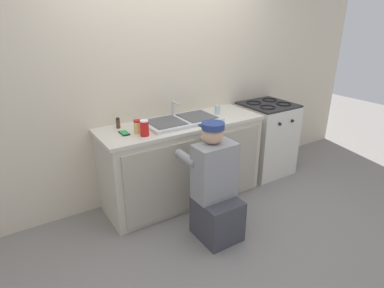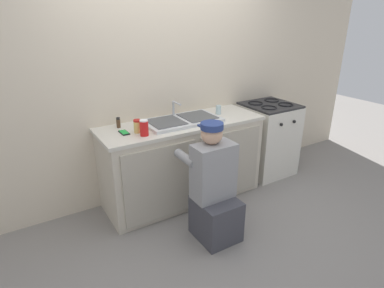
% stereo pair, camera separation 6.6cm
% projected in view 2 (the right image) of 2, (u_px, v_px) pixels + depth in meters
% --- Properties ---
extents(ground_plane, '(12.00, 12.00, 0.00)m').
position_uv_depth(ground_plane, '(197.00, 209.00, 3.48)').
color(ground_plane, gray).
extents(back_wall, '(6.00, 0.10, 2.50)m').
position_uv_depth(back_wall, '(166.00, 84.00, 3.52)').
color(back_wall, beige).
rests_on(back_wall, ground_plane).
extents(counter_cabinet, '(1.74, 0.62, 0.87)m').
position_uv_depth(counter_cabinet, '(183.00, 163.00, 3.55)').
color(counter_cabinet, beige).
rests_on(counter_cabinet, ground_plane).
extents(countertop, '(1.78, 0.62, 0.04)m').
position_uv_depth(countertop, '(182.00, 124.00, 3.38)').
color(countertop, beige).
rests_on(countertop, counter_cabinet).
extents(sink_double_basin, '(0.80, 0.44, 0.19)m').
position_uv_depth(sink_double_basin, '(182.00, 120.00, 3.37)').
color(sink_double_basin, silver).
rests_on(sink_double_basin, countertop).
extents(stove_range, '(0.61, 0.62, 0.94)m').
position_uv_depth(stove_range, '(267.00, 139.00, 4.15)').
color(stove_range, silver).
rests_on(stove_range, ground_plane).
extents(plumber_person, '(0.42, 0.61, 1.10)m').
position_uv_depth(plumber_person, '(214.00, 192.00, 2.91)').
color(plumber_person, '#3F3F47').
rests_on(plumber_person, ground_plane).
extents(cell_phone, '(0.07, 0.14, 0.01)m').
position_uv_depth(cell_phone, '(124.00, 133.00, 3.06)').
color(cell_phone, black).
rests_on(cell_phone, countertop).
extents(condiment_jar, '(0.07, 0.07, 0.13)m').
position_uv_depth(condiment_jar, '(137.00, 126.00, 3.06)').
color(condiment_jar, '#DBB760').
rests_on(condiment_jar, countertop).
extents(water_glass, '(0.06, 0.06, 0.10)m').
position_uv_depth(water_glass, '(218.00, 110.00, 3.63)').
color(water_glass, '#ADC6CC').
rests_on(water_glass, countertop).
extents(spice_bottle_pepper, '(0.04, 0.04, 0.10)m').
position_uv_depth(spice_bottle_pepper, '(118.00, 123.00, 3.19)').
color(spice_bottle_pepper, '#513823').
rests_on(spice_bottle_pepper, countertop).
extents(soda_cup_red, '(0.08, 0.08, 0.15)m').
position_uv_depth(soda_cup_red, '(144.00, 128.00, 2.97)').
color(soda_cup_red, red).
rests_on(soda_cup_red, countertop).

